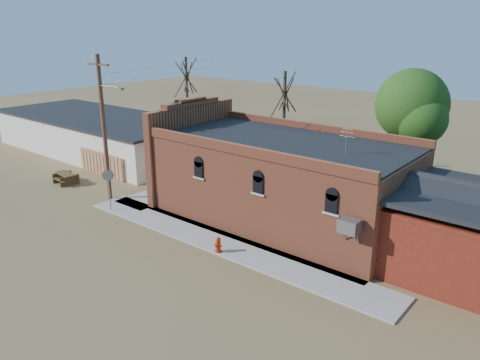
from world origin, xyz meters
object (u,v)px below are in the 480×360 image
Objects in this scene: brick_bar at (276,179)px; trash_barrel at (151,187)px; picnic_table at (66,177)px; stop_sign at (108,179)px; fire_hydrant at (218,245)px; utility_pole at (104,126)px.

brick_bar is 8.92m from trash_barrel.
brick_bar is at bearing 13.90° from trash_barrel.
picnic_table is at bearing -163.85° from brick_bar.
stop_sign is at bearing -145.91° from brick_bar.
brick_bar is 5.83m from fire_hydrant.
stop_sign reaches higher than trash_barrel.
trash_barrel is 0.45× the size of picnic_table.
trash_barrel is at bearing 74.02° from stop_sign.
brick_bar reaches higher than picnic_table.
brick_bar is at bearing 116.65° from fire_hydrant.
brick_bar is 19.06× the size of trash_barrel.
brick_bar is 8.48× the size of picnic_table.
picnic_table is at bearing 148.22° from stop_sign.
picnic_table is (-5.12, -0.02, -4.29)m from utility_pole.
trash_barrel is (-8.47, -2.10, -1.83)m from brick_bar.
utility_pole is 6.68m from picnic_table.
brick_bar is at bearing 23.69° from utility_pole.
picnic_table is (-6.43, -2.22, -0.03)m from trash_barrel.
picnic_table is (-6.79, 1.18, -1.53)m from stop_sign.
trash_barrel is at bearing -166.10° from brick_bar.
brick_bar is 9.81m from stop_sign.
fire_hydrant is 0.40× the size of picnic_table.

